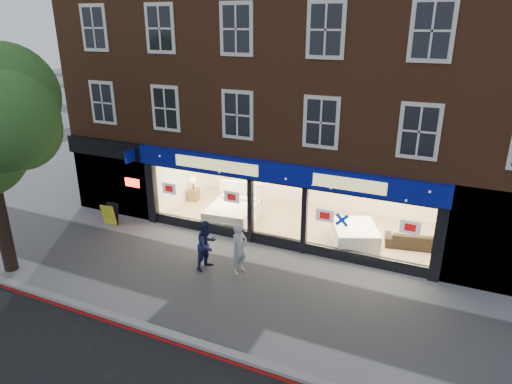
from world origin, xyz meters
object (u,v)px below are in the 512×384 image
Objects in this scene: display_bed at (233,212)px; mattress_stack at (355,236)px; sofa at (413,240)px; pedestrian_grey at (239,249)px; pedestrian_blue at (207,245)px; a_board at (110,214)px.

mattress_stack is at bearing -7.40° from display_bed.
pedestrian_grey is (-5.01, -4.10, 0.48)m from sofa.
display_bed is at bearing 25.92° from pedestrian_blue.
sofa is (1.97, 0.73, -0.09)m from mattress_stack.
display_bed reaches higher than a_board.
a_board is (-9.53, -2.18, -0.02)m from mattress_stack.
display_bed reaches higher than sofa.
sofa is (7.06, 0.60, -0.08)m from display_bed.
pedestrian_blue is (-1.11, -0.19, -0.02)m from pedestrian_grey.
pedestrian_blue reaches higher than display_bed.
sofa is 1.12× the size of pedestrian_grey.
pedestrian_grey is at bearing -132.08° from mattress_stack.
sofa is at bearing 20.44° from mattress_stack.
mattress_stack is 1.36× the size of pedestrian_blue.
pedestrian_blue is at bearing -81.65° from display_bed.
pedestrian_blue reaches higher than sofa.
display_bed is at bearing 178.46° from mattress_stack.
display_bed reaches higher than mattress_stack.
display_bed is 5.09m from mattress_stack.
sofa is 11.86m from a_board.
a_board is 5.57m from pedestrian_blue.
sofa is 7.49m from pedestrian_blue.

